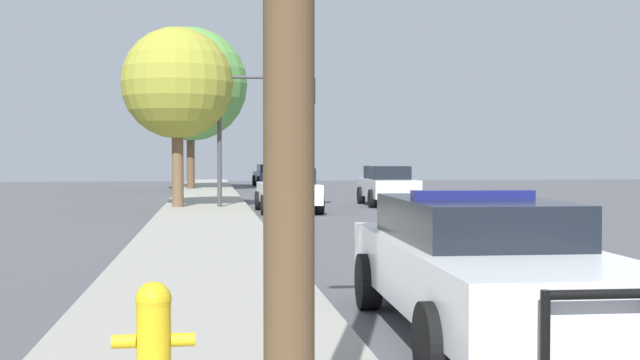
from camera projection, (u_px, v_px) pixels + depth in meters
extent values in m
cube|color=#99968C|center=(202.00, 335.00, 8.04)|extent=(3.00, 110.00, 0.13)
cube|color=white|center=(480.00, 273.00, 8.22)|extent=(1.98, 5.31, 0.64)
cube|color=black|center=(473.00, 219.00, 8.46)|extent=(1.64, 2.78, 0.43)
cylinder|color=black|center=(435.00, 343.00, 6.51)|extent=(0.26, 0.69, 0.68)
cylinder|color=black|center=(509.00, 279.00, 9.94)|extent=(0.26, 0.69, 0.68)
cylinder|color=black|center=(368.00, 281.00, 9.75)|extent=(0.26, 0.69, 0.68)
cylinder|color=black|center=(545.00, 346.00, 5.45)|extent=(0.07, 0.07, 0.76)
cylinder|color=black|center=(603.00, 294.00, 5.48)|extent=(0.86, 0.10, 0.07)
cube|color=navy|center=(473.00, 195.00, 8.46)|extent=(1.31, 0.24, 0.09)
cube|color=navy|center=(565.00, 269.00, 8.31)|extent=(0.13, 3.78, 0.18)
cylinder|color=gold|center=(154.00, 350.00, 5.78)|extent=(0.25, 0.25, 0.66)
sphere|color=gold|center=(154.00, 300.00, 5.77)|extent=(0.26, 0.26, 0.26)
cylinder|color=gold|center=(124.00, 342.00, 5.75)|extent=(0.17, 0.10, 0.10)
cylinder|color=gold|center=(183.00, 340.00, 5.80)|extent=(0.17, 0.10, 0.10)
cylinder|color=#424247|center=(219.00, 140.00, 27.94)|extent=(0.16, 0.16, 4.68)
cylinder|color=#424247|center=(265.00, 77.00, 28.10)|extent=(3.21, 0.11, 0.11)
cube|color=black|center=(311.00, 91.00, 28.33)|extent=(0.30, 0.24, 0.90)
sphere|color=red|center=(311.00, 82.00, 28.20)|extent=(0.20, 0.20, 0.20)
sphere|color=orange|center=(311.00, 91.00, 28.21)|extent=(0.20, 0.20, 0.20)
sphere|color=green|center=(311.00, 99.00, 28.21)|extent=(0.20, 0.20, 0.20)
cube|color=#333856|center=(269.00, 176.00, 51.52)|extent=(1.90, 4.01, 0.59)
cube|color=black|center=(270.00, 168.00, 51.32)|extent=(1.56, 2.12, 0.48)
cylinder|color=black|center=(254.00, 180.00, 52.56)|extent=(0.28, 0.70, 0.68)
cylinder|color=black|center=(279.00, 180.00, 52.88)|extent=(0.28, 0.70, 0.68)
cylinder|color=black|center=(259.00, 181.00, 50.18)|extent=(0.28, 0.70, 0.68)
cylinder|color=black|center=(285.00, 181.00, 50.50)|extent=(0.28, 0.70, 0.68)
cube|color=silver|center=(288.00, 193.00, 26.98)|extent=(1.86, 4.09, 0.65)
cube|color=black|center=(288.00, 176.00, 26.76)|extent=(1.58, 2.13, 0.52)
cylinder|color=black|center=(259.00, 201.00, 28.10)|extent=(0.25, 0.66, 0.66)
cylinder|color=black|center=(309.00, 200.00, 28.37)|extent=(0.25, 0.66, 0.66)
cylinder|color=black|center=(265.00, 205.00, 25.61)|extent=(0.25, 0.66, 0.66)
cylinder|color=black|center=(319.00, 204.00, 25.88)|extent=(0.25, 0.66, 0.66)
cube|color=silver|center=(388.00, 188.00, 30.74)|extent=(1.83, 4.26, 0.67)
cube|color=black|center=(387.00, 173.00, 30.93)|extent=(1.53, 2.23, 0.51)
cylinder|color=black|center=(417.00, 198.00, 29.54)|extent=(0.26, 0.69, 0.68)
cylinder|color=black|center=(372.00, 199.00, 29.36)|extent=(0.26, 0.69, 0.68)
cylinder|color=black|center=(402.00, 195.00, 32.13)|extent=(0.26, 0.69, 0.68)
cylinder|color=black|center=(361.00, 195.00, 31.95)|extent=(0.26, 0.69, 0.68)
cylinder|color=brown|center=(178.00, 160.00, 27.80)|extent=(0.40, 0.40, 3.24)
sphere|color=#999933|center=(177.00, 83.00, 27.72)|extent=(3.86, 3.86, 3.86)
cylinder|color=brown|center=(191.00, 152.00, 44.26)|extent=(0.43, 0.43, 4.04)
sphere|color=#5B9947|center=(190.00, 84.00, 44.15)|extent=(6.26, 6.26, 6.26)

